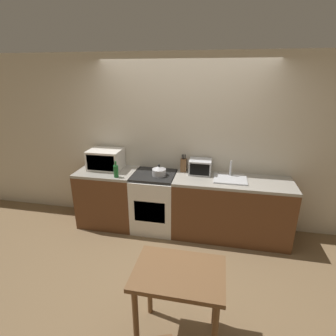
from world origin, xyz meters
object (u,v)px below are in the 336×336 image
(stove_range, at_px, (155,201))
(microwave, at_px, (106,159))
(toaster_oven, at_px, (200,167))
(kettle, at_px, (159,171))
(dining_table, at_px, (179,284))
(bottle, at_px, (116,171))

(stove_range, bearing_deg, microwave, 173.25)
(toaster_oven, bearing_deg, kettle, -162.12)
(microwave, bearing_deg, kettle, -7.93)
(kettle, distance_m, dining_table, 1.86)
(dining_table, bearing_deg, stove_range, 110.54)
(kettle, relative_size, toaster_oven, 0.63)
(kettle, xyz_separation_m, dining_table, (0.58, -1.74, -0.34))
(dining_table, bearing_deg, toaster_oven, 89.91)
(microwave, relative_size, bottle, 2.08)
(kettle, bearing_deg, toaster_oven, 17.88)
(toaster_oven, bearing_deg, bottle, -162.26)
(kettle, xyz_separation_m, toaster_oven, (0.58, 0.19, 0.04))
(microwave, height_order, bottle, microwave)
(stove_range, xyz_separation_m, bottle, (-0.51, -0.22, 0.55))
(stove_range, distance_m, kettle, 0.53)
(stove_range, height_order, dining_table, stove_range)
(microwave, distance_m, bottle, 0.43)
(stove_range, xyz_separation_m, microwave, (-0.80, 0.09, 0.60))
(microwave, bearing_deg, stove_range, -6.75)
(toaster_oven, bearing_deg, stove_range, -166.50)
(kettle, xyz_separation_m, bottle, (-0.59, -0.19, 0.02))
(bottle, bearing_deg, kettle, 17.61)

